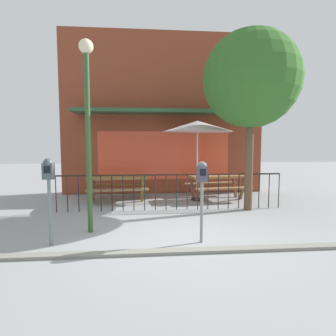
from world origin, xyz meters
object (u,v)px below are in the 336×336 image
at_px(picnic_table_right, 217,180).
at_px(street_lamp, 88,108).
at_px(patio_umbrella, 198,127).
at_px(parking_meter_near, 202,180).
at_px(parking_meter_far, 49,178).
at_px(street_tree, 251,80).
at_px(picnic_table_left, 118,182).

distance_m(picnic_table_right, street_lamp, 4.93).
height_order(patio_umbrella, parking_meter_near, patio_umbrella).
bearing_deg(parking_meter_far, patio_umbrella, 47.54).
bearing_deg(patio_umbrella, picnic_table_right, 8.21).
bearing_deg(parking_meter_far, picnic_table_right, 43.01).
distance_m(patio_umbrella, parking_meter_far, 5.02).
height_order(parking_meter_near, parking_meter_far, parking_meter_far).
bearing_deg(patio_umbrella, street_lamp, -133.24).
distance_m(parking_meter_far, street_lamp, 1.57).
relative_size(picnic_table_right, street_lamp, 0.52).
xyz_separation_m(picnic_table_right, street_tree, (0.46, -1.46, 2.81)).
bearing_deg(street_lamp, street_tree, 21.93).
bearing_deg(street_lamp, parking_meter_far, -128.95).
xyz_separation_m(picnic_table_left, street_lamp, (-0.29, -3.01, 1.87)).
distance_m(picnic_table_left, patio_umbrella, 2.98).
distance_m(patio_umbrella, street_lamp, 4.01).
xyz_separation_m(patio_umbrella, parking_meter_near, (-0.64, -3.72, -1.15)).
bearing_deg(parking_meter_far, picnic_table_left, 77.14).
relative_size(picnic_table_right, parking_meter_near, 1.34).
bearing_deg(picnic_table_left, picnic_table_right, 0.14).
relative_size(picnic_table_right, parking_meter_far, 1.29).
height_order(picnic_table_left, street_lamp, street_lamp).
bearing_deg(picnic_table_right, street_lamp, -138.56).
bearing_deg(parking_meter_near, patio_umbrella, 80.24).
distance_m(patio_umbrella, parking_meter_near, 3.94).
bearing_deg(parking_meter_near, picnic_table_left, 115.58).
bearing_deg(picnic_table_right, picnic_table_left, -179.86).
distance_m(parking_meter_near, parking_meter_far, 2.67).
distance_m(picnic_table_left, parking_meter_far, 3.84).
relative_size(picnic_table_right, patio_umbrella, 0.80).
relative_size(patio_umbrella, parking_meter_far, 1.61).
relative_size(parking_meter_far, street_lamp, 0.41).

